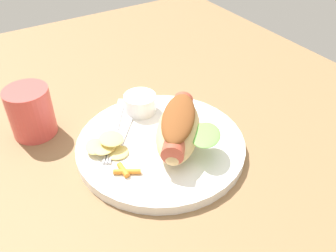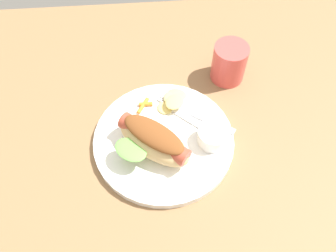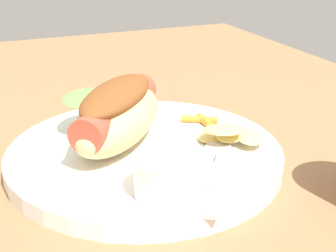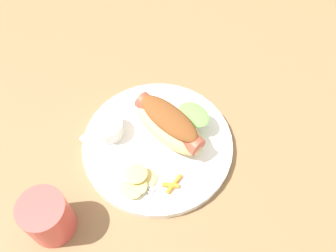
# 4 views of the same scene
# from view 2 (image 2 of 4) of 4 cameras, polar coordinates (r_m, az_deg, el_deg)

# --- Properties ---
(ground_plane) EXTENTS (1.20, 0.90, 0.02)m
(ground_plane) POSITION_cam_2_polar(r_m,az_deg,el_deg) (0.67, -0.50, -5.28)
(ground_plane) COLOR olive
(plate) EXTENTS (0.26, 0.26, 0.02)m
(plate) POSITION_cam_2_polar(r_m,az_deg,el_deg) (0.67, -0.78, -2.36)
(plate) COLOR white
(plate) RESTS_ON ground_plane
(hot_dog) EXTENTS (0.15, 0.14, 0.06)m
(hot_dog) POSITION_cam_2_polar(r_m,az_deg,el_deg) (0.62, -2.35, -2.23)
(hot_dog) COLOR #DBB77A
(hot_dog) RESTS_ON plate
(sauce_ramekin) EXTENTS (0.06, 0.06, 0.03)m
(sauce_ramekin) POSITION_cam_2_polar(r_m,az_deg,el_deg) (0.65, 7.22, -1.66)
(sauce_ramekin) COLOR white
(sauce_ramekin) RESTS_ON plate
(fork) EXTENTS (0.15, 0.10, 0.00)m
(fork) POSITION_cam_2_polar(r_m,az_deg,el_deg) (0.69, 4.71, 1.72)
(fork) COLOR silver
(fork) RESTS_ON plate
(knife) EXTENTS (0.12, 0.10, 0.00)m
(knife) POSITION_cam_2_polar(r_m,az_deg,el_deg) (0.68, 4.98, 0.20)
(knife) COLOR silver
(knife) RESTS_ON plate
(chips_pile) EXTENTS (0.07, 0.07, 0.02)m
(chips_pile) POSITION_cam_2_polar(r_m,az_deg,el_deg) (0.70, 0.71, 4.10)
(chips_pile) COLOR #DFC870
(chips_pile) RESTS_ON plate
(carrot_garnish) EXTENTS (0.03, 0.04, 0.01)m
(carrot_garnish) POSITION_cam_2_polar(r_m,az_deg,el_deg) (0.70, -3.87, 3.42)
(carrot_garnish) COLOR orange
(carrot_garnish) RESTS_ON plate
(drinking_cup) EXTENTS (0.07, 0.07, 0.08)m
(drinking_cup) POSITION_cam_2_polar(r_m,az_deg,el_deg) (0.75, 9.85, 10.04)
(drinking_cup) COLOR #D84C47
(drinking_cup) RESTS_ON ground_plane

